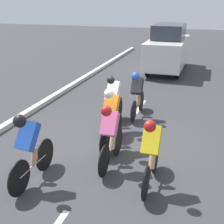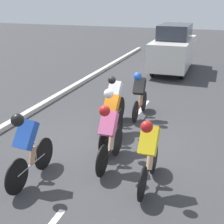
# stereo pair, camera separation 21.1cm
# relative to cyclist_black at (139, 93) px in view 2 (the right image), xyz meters

# --- Properties ---
(ground_plane) EXTENTS (60.00, 60.00, 0.00)m
(ground_plane) POSITION_rel_cyclist_black_xyz_m (0.10, 1.93, -0.78)
(ground_plane) COLOR #38383A
(lane_stripe_mid) EXTENTS (0.12, 1.40, 0.01)m
(lane_stripe_mid) POSITION_rel_cyclist_black_xyz_m (0.10, 2.25, -0.78)
(lane_stripe_mid) COLOR white
(lane_stripe_mid) RESTS_ON ground
(lane_stripe_far) EXTENTS (0.12, 1.40, 0.01)m
(lane_stripe_far) POSITION_rel_cyclist_black_xyz_m (0.10, -0.95, -0.78)
(lane_stripe_far) COLOR white
(lane_stripe_far) RESTS_ON ground
(curb) EXTENTS (0.20, 29.63, 0.14)m
(curb) POSITION_rel_cyclist_black_xyz_m (3.30, 2.25, -0.71)
(curb) COLOR beige
(curb) RESTS_ON ground
(cyclist_black) EXTENTS (0.34, 1.67, 1.46)m
(cyclist_black) POSITION_rel_cyclist_black_xyz_m (0.00, 0.00, 0.00)
(cyclist_black) COLOR black
(cyclist_black) RESTS_ON ground
(cyclist_orange) EXTENTS (0.35, 1.73, 1.55)m
(cyclist_orange) POSITION_rel_cyclist_black_xyz_m (0.12, 2.16, 0.02)
(cyclist_orange) COLOR black
(cyclist_orange) RESTS_ON ground
(cyclist_pink) EXTENTS (0.32, 1.65, 1.49)m
(cyclist_pink) POSITION_rel_cyclist_black_xyz_m (-0.15, 3.07, -0.00)
(cyclist_pink) COLOR black
(cyclist_pink) RESTS_ON ground
(cyclist_blue) EXTENTS (0.35, 1.65, 1.55)m
(cyclist_blue) POSITION_rel_cyclist_black_xyz_m (1.12, 4.18, 0.04)
(cyclist_blue) COLOR black
(cyclist_blue) RESTS_ON ground
(cyclist_white) EXTENTS (0.34, 1.76, 1.55)m
(cyclist_white) POSITION_rel_cyclist_black_xyz_m (0.44, 1.02, 0.01)
(cyclist_white) COLOR black
(cyclist_white) RESTS_ON ground
(cyclist_yellow) EXTENTS (0.32, 1.63, 1.49)m
(cyclist_yellow) POSITION_rel_cyclist_black_xyz_m (-1.12, 3.58, -0.00)
(cyclist_yellow) COLOR black
(cyclist_yellow) RESTS_ON ground
(support_car) EXTENTS (1.70, 4.29, 2.23)m
(support_car) POSITION_rel_cyclist_black_xyz_m (0.06, -6.61, 0.33)
(support_car) COLOR black
(support_car) RESTS_ON ground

